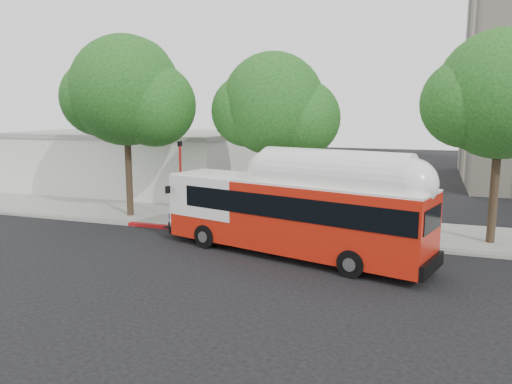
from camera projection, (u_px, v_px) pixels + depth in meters
ground at (251, 263)px, 19.28m from camera, size 120.00×120.00×0.00m
sidewalk at (294, 225)px, 25.32m from camera, size 60.00×5.00×0.15m
curb_strip at (280, 237)px, 22.90m from camera, size 60.00×0.30×0.15m
red_curb_segment at (220, 232)px, 23.88m from camera, size 10.00×0.32×0.16m
street_tree_left at (134, 95)px, 26.16m from camera, size 6.67×5.80×9.74m
street_tree_mid at (282, 108)px, 24.15m from camera, size 5.75×5.00×8.62m
low_commercial_bldg at (136, 161)px, 36.53m from camera, size 16.20×10.20×4.25m
transit_bus at (293, 216)px, 19.94m from camera, size 12.03×5.27×3.52m
signal_pole at (181, 183)px, 24.89m from camera, size 0.12×0.41×4.31m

